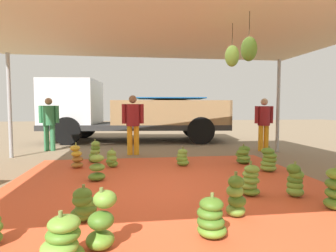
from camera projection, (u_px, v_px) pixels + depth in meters
ground_plane at (154, 156)px, 7.69m from camera, size 40.00×40.00×0.00m
tarp_orange at (169, 187)px, 4.72m from camera, size 5.59×5.47×0.01m
tent_canopy at (170, 20)px, 4.45m from camera, size 8.00×7.00×2.83m
banana_bunch_0 at (295, 181)px, 4.21m from camera, size 0.33×0.35×0.53m
banana_bunch_1 at (102, 222)px, 2.64m from camera, size 0.35×0.35×0.60m
banana_bunch_2 at (182, 158)px, 6.39m from camera, size 0.37×0.37×0.43m
banana_bunch_4 at (250, 181)px, 4.25m from camera, size 0.39×0.39×0.53m
banana_bunch_5 at (63, 242)px, 2.39m from camera, size 0.45×0.45×0.47m
banana_bunch_6 at (95, 152)px, 6.77m from camera, size 0.36×0.34×0.57m
banana_bunch_7 at (97, 169)px, 5.12m from camera, size 0.41×0.41×0.53m
banana_bunch_8 at (77, 157)px, 6.17m from camera, size 0.35×0.35×0.56m
banana_bunch_9 at (211, 218)px, 2.89m from camera, size 0.38×0.38×0.46m
banana_bunch_10 at (112, 159)px, 6.23m from camera, size 0.35×0.34×0.43m
banana_bunch_11 at (84, 205)px, 3.31m from camera, size 0.40×0.38×0.43m
banana_bunch_12 at (269, 160)px, 5.83m from camera, size 0.44×0.44×0.54m
banana_bunch_13 at (243, 155)px, 6.63m from camera, size 0.41×0.42×0.47m
banana_bunch_14 at (236, 197)px, 3.42m from camera, size 0.33×0.33×0.56m
banana_bunch_15 at (336, 190)px, 3.68m from camera, size 0.36×0.37×0.59m
cargo_truck_main at (128, 111)px, 11.13m from camera, size 7.28×3.19×2.40m
worker_0 at (133, 120)px, 7.87m from camera, size 0.62×0.38×1.68m
worker_1 at (49, 120)px, 8.58m from camera, size 0.60×0.37×1.64m
worker_2 at (264, 120)px, 8.54m from camera, size 0.59×0.36×1.62m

